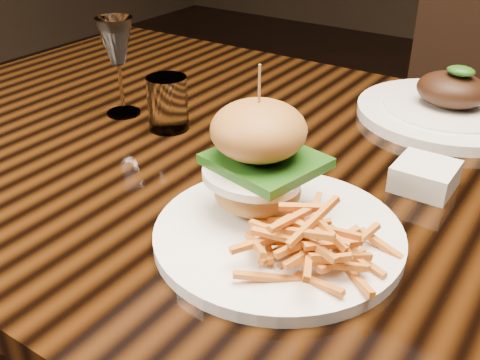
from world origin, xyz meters
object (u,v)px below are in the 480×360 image
Objects in this scene: burger_plate at (276,200)px; chair_far at (480,115)px; wine_glass at (117,45)px; far_dish at (448,108)px; dining_table at (317,217)px.

burger_plate is 0.31× the size of chair_far.
wine_glass is 0.57m from far_dish.
wine_glass is at bearing -120.06° from chair_far.
wine_glass is 0.55× the size of far_dish.
dining_table is 9.56× the size of wine_glass.
chair_far reaches higher than wine_glass.
wine_glass reaches higher than far_dish.
burger_plate is at bearing -95.39° from chair_far.
far_dish is 0.32× the size of chair_far.
burger_plate is 1.73× the size of wine_glass.
burger_plate reaches higher than far_dish.
wine_glass is at bearing -179.65° from dining_table.
chair_far is at bearing 94.17° from far_dish.
burger_plate is (0.03, -0.17, 0.13)m from dining_table.
chair_far is at bearing 113.40° from burger_plate.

